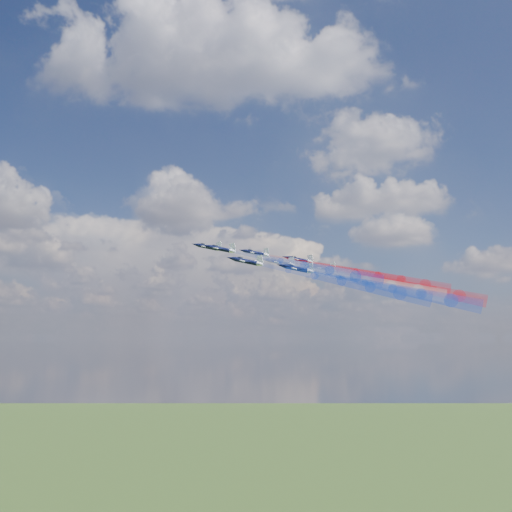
# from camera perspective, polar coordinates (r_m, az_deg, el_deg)

# --- Properties ---
(jet_lead) EXTENTS (15.44, 13.76, 7.29)m
(jet_lead) POSITION_cam_1_polar(r_m,az_deg,el_deg) (191.08, -4.93, 0.92)
(jet_lead) COLOR black
(trail_lead) EXTENTS (45.10, 19.57, 15.65)m
(trail_lead) POSITION_cam_1_polar(r_m,az_deg,el_deg) (178.50, 2.97, -0.68)
(trail_lead) COLOR white
(jet_inner_left) EXTENTS (15.44, 13.76, 7.29)m
(jet_inner_left) POSITION_cam_1_polar(r_m,az_deg,el_deg) (177.39, -3.66, 0.73)
(jet_inner_left) COLOR black
(trail_inner_left) EXTENTS (45.10, 19.57, 15.65)m
(trail_inner_left) POSITION_cam_1_polar(r_m,az_deg,el_deg) (165.55, 4.97, -1.01)
(trail_inner_left) COLOR blue
(jet_inner_right) EXTENTS (15.44, 13.76, 7.29)m
(jet_inner_right) POSITION_cam_1_polar(r_m,az_deg,el_deg) (196.74, -0.07, 0.31)
(jet_inner_right) COLOR black
(trail_inner_right) EXTENTS (45.10, 19.57, 15.65)m
(trail_inner_right) POSITION_cam_1_polar(r_m,az_deg,el_deg) (186.41, 7.84, -1.27)
(trail_inner_right) COLOR red
(jet_outer_left) EXTENTS (15.44, 13.76, 7.29)m
(jet_outer_left) POSITION_cam_1_polar(r_m,az_deg,el_deg) (160.96, -0.99, -0.55)
(jet_outer_left) COLOR black
(trail_outer_left) EXTENTS (45.10, 19.57, 15.65)m
(trail_outer_left) POSITION_cam_1_polar(r_m,az_deg,el_deg) (150.72, 8.74, -2.56)
(trail_outer_left) COLOR blue
(jet_center_third) EXTENTS (15.44, 13.76, 7.29)m
(jet_center_third) POSITION_cam_1_polar(r_m,az_deg,el_deg) (181.02, 2.40, -0.66)
(jet_center_third) COLOR black
(trail_center_third) EXTENTS (45.10, 19.57, 15.65)m
(trail_center_third) POSITION_cam_1_polar(r_m,az_deg,el_deg) (172.14, 11.15, -2.42)
(trail_center_third) COLOR white
(jet_outer_right) EXTENTS (15.44, 13.76, 7.29)m
(jet_outer_right) POSITION_cam_1_polar(r_m,az_deg,el_deg) (199.98, 4.40, -0.38)
(jet_outer_right) COLOR black
(trail_outer_right) EXTENTS (45.10, 19.57, 15.65)m
(trail_outer_right) POSITION_cam_1_polar(r_m,az_deg,el_deg) (191.82, 12.35, -1.94)
(trail_outer_right) COLOR red
(jet_rear_left) EXTENTS (15.44, 13.76, 7.29)m
(jet_rear_left) POSITION_cam_1_polar(r_m,az_deg,el_deg) (166.81, 4.18, -1.29)
(jet_rear_left) COLOR black
(trail_rear_left) EXTENTS (45.10, 19.57, 15.65)m
(trail_rear_left) POSITION_cam_1_polar(r_m,az_deg,el_deg) (159.04, 13.78, -3.23)
(trail_rear_left) COLOR blue
(jet_rear_right) EXTENTS (15.44, 13.76, 7.29)m
(jet_rear_right) POSITION_cam_1_polar(r_m,az_deg,el_deg) (187.38, 6.60, -1.21)
(jet_rear_right) COLOR black
(trail_rear_right) EXTENTS (45.10, 19.57, 15.65)m
(trail_rear_right) POSITION_cam_1_polar(r_m,az_deg,el_deg) (180.51, 15.18, -2.90)
(trail_rear_right) COLOR red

